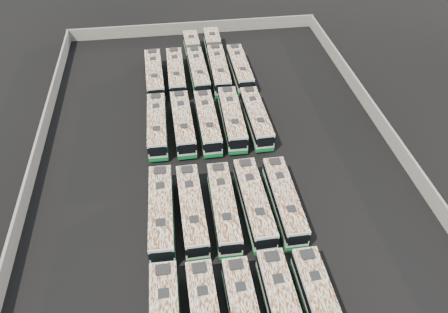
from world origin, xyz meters
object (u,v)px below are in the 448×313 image
bus_midfront_right (254,203)px  bus_midback_far_left (157,125)px  bus_midfront_far_left (161,212)px  bus_back_far_left (155,75)px  bus_midfront_far_right (284,200)px  bus_midback_far_right (256,117)px  bus_midback_center (207,122)px  bus_front_far_right (322,309)px  bus_midback_left (183,123)px  bus_midfront_left (192,210)px  bus_midback_right (232,119)px  bus_back_far_right (240,68)px  bus_back_right (217,60)px  bus_midfront_center (224,207)px  bus_back_left (176,73)px  bus_back_center (196,62)px

bus_midfront_right → bus_midback_far_left: 18.21m
bus_midfront_far_left → bus_back_far_left: (-0.09, 27.99, -0.01)m
bus_midfront_far_right → bus_midback_far_right: 15.27m
bus_midfront_far_left → bus_midback_center: 16.46m
bus_midfront_far_left → bus_midback_center: (6.57, 15.09, -0.05)m
bus_midfront_far_left → bus_midfront_far_right: bus_midfront_far_left is taller
bus_front_far_right → bus_midback_left: (-9.93, 28.27, 0.03)m
bus_midfront_left → bus_back_far_left: bus_back_far_left is taller
bus_midfront_right → bus_midback_right: size_ratio=0.99×
bus_midfront_right → bus_midfront_far_right: 3.30m
bus_midfront_right → bus_midfront_far_right: bearing=-2.8°
bus_midfront_far_left → bus_midback_far_right: size_ratio=1.04×
bus_midback_right → bus_back_far_right: bus_midback_right is taller
bus_back_right → bus_back_far_right: 4.49m
bus_midback_right → bus_midfront_center: bearing=-101.1°
bus_midfront_far_left → bus_back_far_right: bearing=66.4°
bus_front_far_right → bus_back_right: (-3.38, 44.26, 0.06)m
bus_front_far_right → bus_midback_center: bus_midback_center is taller
bus_midback_center → bus_back_far_right: bus_midback_center is taller
bus_midback_left → bus_midback_far_right: (9.80, -0.10, -0.03)m
bus_back_left → bus_back_center: bearing=42.4°
bus_midfront_left → bus_midfront_right: bus_midfront_right is taller
bus_back_far_left → bus_back_left: size_ratio=1.02×
bus_midfront_right → bus_back_far_right: bearing=82.2°
bus_midfront_left → bus_midback_far_right: (9.93, 15.25, -0.02)m
bus_midback_far_left → bus_midback_far_right: 13.17m
bus_midfront_far_left → bus_midback_left: 15.65m
bus_midfront_center → bus_midback_right: bus_midback_right is taller
bus_back_far_left → bus_back_far_right: 13.23m
bus_front_far_right → bus_back_left: bearing=103.2°
bus_front_far_right → bus_midback_right: bus_midback_right is taller
bus_midfront_left → bus_midback_right: size_ratio=0.98×
bus_midback_left → bus_back_right: 17.28m
bus_midback_right → bus_midfront_left: bearing=-112.5°
bus_back_far_left → bus_midfront_left: bearing=-84.7°
bus_midback_center → bus_back_far_right: bearing=62.7°
bus_back_far_left → bus_midback_left: bearing=-76.3°
bus_front_far_right → bus_midfront_right: (-3.39, 12.98, 0.03)m
bus_midfront_far_left → bus_back_center: 31.91m
bus_midback_left → bus_back_far_right: bus_midback_left is taller
bus_midfront_right → bus_midback_far_left: size_ratio=1.02×
bus_midfront_left → bus_back_left: 28.25m
bus_midfront_far_right → bus_midfront_right: bearing=178.4°
bus_midfront_far_right → bus_midback_left: 18.26m
bus_midfront_far_left → bus_back_far_right: (13.14, 28.20, -0.06)m
bus_midback_far_left → bus_midback_right: (9.94, 0.04, 0.04)m
bus_front_far_right → bus_midfront_far_left: 18.55m
bus_midback_far_left → bus_midback_far_right: size_ratio=1.01×
bus_midback_far_left → bus_midback_left: (3.37, 0.01, 0.02)m
bus_midback_right → bus_back_right: (-0.02, 15.95, 0.01)m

